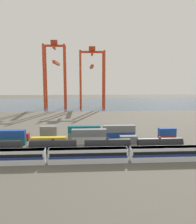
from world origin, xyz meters
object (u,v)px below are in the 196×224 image
shipping_container_2 (49,141)px  gantry_crane_west (55,69)px  freight_tank_row (81,145)px  shipping_container_6 (167,139)px  gantry_crane_central (92,72)px  shipping_container_9 (49,136)px  shipping_container_3 (89,140)px  shipping_container_13 (119,135)px  passenger_train (88,155)px

shipping_container_2 → gantry_crane_west: gantry_crane_west is taller
freight_tank_row → shipping_container_6: 32.18m
shipping_container_2 → gantry_crane_west: 108.40m
shipping_container_6 → gantry_crane_central: gantry_crane_central is taller
shipping_container_9 → gantry_crane_central: gantry_crane_central is taller
shipping_container_3 → shipping_container_13: same height
passenger_train → shipping_container_3: bearing=88.0°
shipping_container_9 → shipping_container_13: bearing=0.0°
shipping_container_3 → gantry_crane_west: gantry_crane_west is taller
gantry_crane_west → shipping_container_2: bearing=-85.0°
shipping_container_3 → shipping_container_13: 13.11m
shipping_container_9 → shipping_container_6: bearing=-8.1°
shipping_container_13 → gantry_crane_west: bearing=109.5°
freight_tank_row → shipping_container_2: size_ratio=5.34×
freight_tank_row → shipping_container_13: bearing=46.6°
gantry_crane_central → passenger_train: bearing=-92.7°
passenger_train → freight_tank_row: size_ratio=1.02×
gantry_crane_central → shipping_container_9: bearing=-101.6°
shipping_container_6 → passenger_train: bearing=-147.2°
shipping_container_9 → gantry_crane_central: size_ratio=0.13×
shipping_container_3 → gantry_crane_west: size_ratio=0.24×
shipping_container_13 → freight_tank_row: bearing=-133.4°
shipping_container_2 → shipping_container_6: bearing=0.0°
shipping_container_6 → shipping_container_9: 43.28m
freight_tank_row → gantry_crane_central: 115.97m
freight_tank_row → shipping_container_13: size_ratio=5.34×
shipping_container_13 → gantry_crane_west: (-34.71, 97.93, 29.01)m
shipping_container_6 → gantry_crane_central: size_ratio=0.13×
passenger_train → shipping_container_3: (0.66, 18.47, -0.84)m
shipping_container_6 → gantry_crane_central: 109.33m
shipping_container_2 → shipping_container_3: size_ratio=1.00×
gantry_crane_central → shipping_container_2: bearing=-100.5°
shipping_container_2 → shipping_container_9: (-0.91, 6.11, 0.00)m
shipping_container_9 → gantry_crane_central: 103.00m
freight_tank_row → shipping_container_3: freight_tank_row is taller
shipping_container_2 → shipping_container_13: bearing=13.4°
shipping_container_6 → gantry_crane_west: gantry_crane_west is taller
shipping_container_3 → shipping_container_13: size_ratio=1.00×
passenger_train → freight_tank_row: bearing=103.4°
shipping_container_6 → gantry_crane_central: (-22.77, 103.54, 26.71)m
passenger_train → gantry_crane_west: size_ratio=1.30×
gantry_crane_west → gantry_crane_central: bearing=-1.0°
shipping_container_9 → shipping_container_13: (26.48, 0.00, 0.00)m
passenger_train → gantry_crane_central: (5.85, 122.01, 25.87)m
shipping_container_3 → gantry_crane_west: 110.46m
shipping_container_9 → gantry_crane_west: size_ratio=0.12×
gantry_crane_central → shipping_container_6: bearing=-77.6°
passenger_train → shipping_container_13: size_ratio=5.47×
shipping_container_6 → gantry_crane_west: (-51.07, 104.05, 29.01)m
freight_tank_row → shipping_container_13: 21.08m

